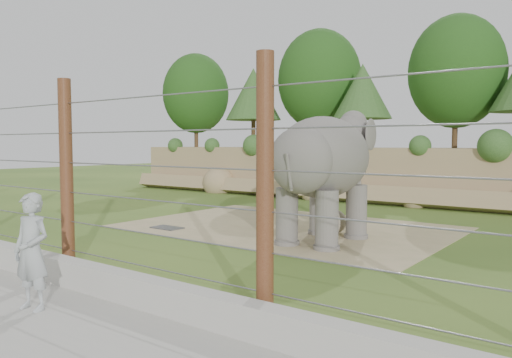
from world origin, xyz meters
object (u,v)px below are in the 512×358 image
Objects in this scene: elephant at (323,177)px; barrier_fence at (67,177)px; zookeeper at (32,252)px; stone_ball at (334,221)px.

barrier_fence is at bearing -115.41° from elephant.
barrier_fence is at bearing 122.15° from zookeeper.
elephant is 0.22× the size of barrier_fence.
zookeeper reaches higher than stone_ball.
barrier_fence is 2.53m from zookeeper.
elephant is 6.19× the size of stone_ball.
zookeeper is at bearing -99.81° from elephant.
stone_ball is 9.07m from zookeeper.
barrier_fence is (-2.57, -6.11, 0.20)m from elephant.
zookeeper is (1.59, -1.67, -1.04)m from barrier_fence.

